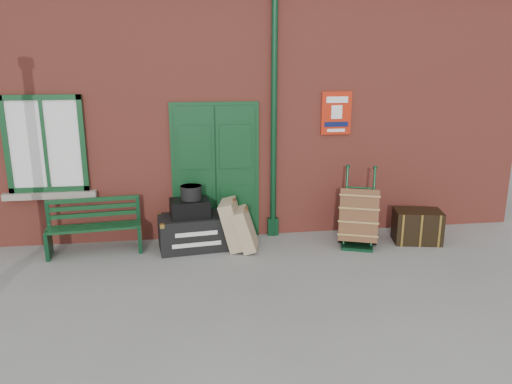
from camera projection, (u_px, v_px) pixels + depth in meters
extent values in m
plane|color=gray|center=(245.00, 272.00, 7.07)|extent=(80.00, 80.00, 0.00)
cube|color=#A34234|center=(223.00, 106.00, 9.89)|extent=(10.00, 4.00, 4.00)
cube|color=#0F391B|center=(216.00, 174.00, 8.13)|extent=(1.42, 0.12, 2.32)
cube|color=white|center=(45.00, 144.00, 7.62)|extent=(1.20, 0.08, 1.50)
cylinder|color=#0D341C|center=(274.00, 118.00, 7.99)|extent=(0.10, 0.10, 4.00)
cube|color=red|center=(336.00, 113.00, 8.17)|extent=(0.50, 0.03, 0.70)
cube|color=#0F391B|center=(94.00, 227.00, 7.63)|extent=(1.43, 0.50, 0.04)
cube|color=#0F391B|center=(93.00, 207.00, 7.76)|extent=(1.40, 0.17, 0.37)
cube|color=#0D341C|center=(49.00, 244.00, 7.53)|extent=(0.10, 0.42, 0.42)
cube|color=#0D341C|center=(140.00, 237.00, 7.84)|extent=(0.10, 0.42, 0.42)
cube|color=black|center=(194.00, 232.00, 7.86)|extent=(1.14, 0.71, 0.54)
cube|color=black|center=(190.00, 208.00, 7.75)|extent=(0.64, 0.50, 0.27)
cylinder|color=black|center=(191.00, 192.00, 7.72)|extent=(0.36, 0.36, 0.21)
cube|color=tan|center=(233.00, 224.00, 7.83)|extent=(0.52, 0.62, 0.80)
cube|color=tan|center=(245.00, 229.00, 7.77)|extent=(0.49, 0.57, 0.69)
cube|color=#0D341C|center=(357.00, 246.00, 7.94)|extent=(0.58, 0.49, 0.05)
cylinder|color=#0D341C|center=(346.00, 206.00, 7.99)|extent=(0.15, 0.33, 1.23)
cylinder|color=#0D341C|center=(373.00, 208.00, 7.91)|extent=(0.15, 0.33, 1.23)
cylinder|color=black|center=(340.00, 236.00, 8.16)|extent=(0.13, 0.23, 0.23)
cylinder|color=black|center=(375.00, 238.00, 8.05)|extent=(0.13, 0.23, 0.23)
cube|color=brown|center=(359.00, 215.00, 7.96)|extent=(0.79, 0.82, 0.91)
cube|color=black|center=(417.00, 226.00, 8.15)|extent=(0.82, 0.63, 0.54)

